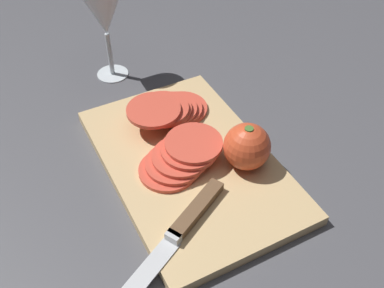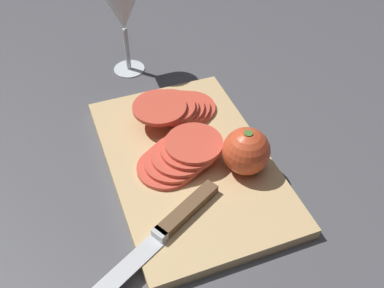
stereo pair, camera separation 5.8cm
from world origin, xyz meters
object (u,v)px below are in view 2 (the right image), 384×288
object	(u,v)px
wine_glass	(122,10)
tomato_slice_stack_near	(175,108)
tomato_slice_stack_far	(180,155)
knife	(173,223)
whole_tomato	(246,151)

from	to	relation	value
wine_glass	tomato_slice_stack_near	size ratio (longest dim) A/B	1.21
tomato_slice_stack_far	knife	bearing A→B (deg)	-24.13
wine_glass	knife	world-z (taller)	wine_glass
wine_glass	tomato_slice_stack_far	xyz separation A→B (m)	(0.29, 0.00, -0.09)
whole_tomato	tomato_slice_stack_near	distance (m)	0.16
tomato_slice_stack_near	wine_glass	bearing A→B (deg)	-170.17
tomato_slice_stack_near	whole_tomato	bearing A→B (deg)	21.47
whole_tomato	tomato_slice_stack_far	distance (m)	0.10
whole_tomato	tomato_slice_stack_far	bearing A→B (deg)	-116.45
wine_glass	tomato_slice_stack_far	bearing A→B (deg)	0.73
knife	tomato_slice_stack_far	bearing A→B (deg)	-142.77
whole_tomato	knife	size ratio (longest dim) A/B	0.29
whole_tomato	knife	xyz separation A→B (m)	(0.06, -0.13, -0.03)
tomato_slice_stack_near	tomato_slice_stack_far	distance (m)	0.11
wine_glass	whole_tomato	xyz separation A→B (m)	(0.34, 0.09, -0.07)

